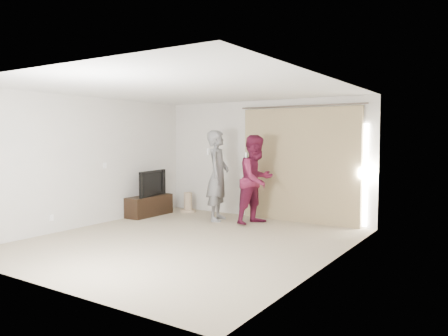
{
  "coord_description": "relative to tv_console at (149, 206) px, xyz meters",
  "views": [
    {
      "loc": [
        4.57,
        -5.85,
        1.78
      ],
      "look_at": [
        -0.03,
        1.2,
        1.19
      ],
      "focal_mm": 35.0,
      "sensor_mm": 36.0,
      "label": 1
    }
  ],
  "objects": [
    {
      "name": "ceiling",
      "position": [
        2.27,
        -1.49,
        2.37
      ],
      "size": [
        5.0,
        5.5,
        0.01
      ],
      "primitive_type": "cube",
      "color": "silver",
      "rests_on": "wall_back"
    },
    {
      "name": "tv",
      "position": [
        0.0,
        -0.0,
        0.52
      ],
      "size": [
        0.29,
        1.02,
        0.58
      ],
      "primitive_type": "imported",
      "rotation": [
        0.0,
        0.0,
        1.73
      ],
      "color": "black",
      "rests_on": "tv_console"
    },
    {
      "name": "person_woman",
      "position": [
        2.51,
        0.51,
        0.69
      ],
      "size": [
        0.89,
        1.04,
        1.84
      ],
      "color": "maroon",
      "rests_on": "ground"
    },
    {
      "name": "scratching_post",
      "position": [
        0.45,
        0.86,
        -0.04
      ],
      "size": [
        0.36,
        0.36,
        0.48
      ],
      "color": "tan",
      "rests_on": "ground"
    },
    {
      "name": "tv_console",
      "position": [
        0.0,
        0.0,
        0.0
      ],
      "size": [
        0.41,
        1.18,
        0.46
      ],
      "primitive_type": "cube",
      "color": "black",
      "rests_on": "ground"
    },
    {
      "name": "curtain",
      "position": [
        3.18,
        1.19,
        0.98
      ],
      "size": [
        2.8,
        0.11,
        2.46
      ],
      "color": "tan",
      "rests_on": "ground"
    },
    {
      "name": "floor",
      "position": [
        2.27,
        -1.49,
        -0.23
      ],
      "size": [
        5.5,
        5.5,
        0.0
      ],
      "primitive_type": "plane",
      "color": "tan",
      "rests_on": "ground"
    },
    {
      "name": "wall_left",
      "position": [
        -0.23,
        -1.49,
        1.07
      ],
      "size": [
        0.04,
        5.5,
        2.6
      ],
      "color": "silver",
      "rests_on": "ground"
    },
    {
      "name": "person_man",
      "position": [
        1.63,
        0.39,
        0.74
      ],
      "size": [
        0.67,
        0.82,
        1.94
      ],
      "color": "slate",
      "rests_on": "ground"
    },
    {
      "name": "wall_back",
      "position": [
        2.27,
        1.26,
        1.07
      ],
      "size": [
        5.0,
        0.04,
        2.6
      ],
      "primitive_type": "cube",
      "color": "silver",
      "rests_on": "ground"
    }
  ]
}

